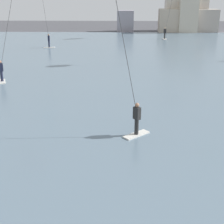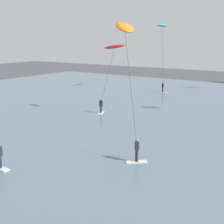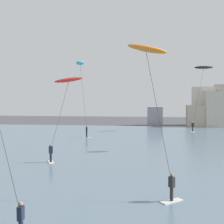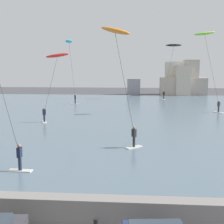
{
  "view_description": "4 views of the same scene",
  "coord_description": "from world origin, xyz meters",
  "views": [
    {
      "loc": [
        0.73,
        1.0,
        6.67
      ],
      "look_at": [
        0.4,
        12.52,
        2.37
      ],
      "focal_mm": 52.39,
      "sensor_mm": 36.0,
      "label": 1
    },
    {
      "loc": [
        10.19,
        -0.49,
        8.02
      ],
      "look_at": [
        -0.23,
        15.06,
        3.4
      ],
      "focal_mm": 46.69,
      "sensor_mm": 36.0,
      "label": 2
    },
    {
      "loc": [
        0.15,
        -3.8,
        6.42
      ],
      "look_at": [
        -2.21,
        18.19,
        5.03
      ],
      "focal_mm": 54.46,
      "sensor_mm": 36.0,
      "label": 3
    },
    {
      "loc": [
        1.48,
        -6.71,
        6.26
      ],
      "look_at": [
        0.2,
        10.43,
        3.6
      ],
      "focal_mm": 47.92,
      "sensor_mm": 36.0,
      "label": 4
    }
  ],
  "objects": [
    {
      "name": "seawall_barrier",
      "position": [
        0.0,
        4.36,
        0.55
      ],
      "size": [
        60.0,
        0.7,
        1.1
      ],
      "primitive_type": "cube",
      "color": "gray",
      "rests_on": "ground"
    },
    {
      "name": "water_bay",
      "position": [
        0.0,
        31.06,
        0.05
      ],
      "size": [
        84.0,
        52.0,
        0.1
      ],
      "primitive_type": "cube",
      "color": "slate",
      "rests_on": "ground"
    },
    {
      "name": "far_shore_buildings",
      "position": [
        11.17,
        59.05,
        2.82
      ],
      "size": [
        16.91,
        5.38,
        7.56
      ],
      "color": "gray",
      "rests_on": "ground"
    },
    {
      "name": "kitesurfer_cyan",
      "position": [
        -9.08,
        42.07,
        9.36
      ],
      "size": [
        2.53,
        3.43,
        10.38
      ],
      "color": "silver",
      "rests_on": "water_bay"
    },
    {
      "name": "kitesurfer_black",
      "position": [
        8.61,
        50.79,
        9.32
      ],
      "size": [
        3.9,
        4.08,
        10.32
      ],
      "color": "silver",
      "rests_on": "water_bay"
    },
    {
      "name": "kitesurfer_orange",
      "position": [
        0.1,
        16.15,
        8.26
      ],
      "size": [
        3.74,
        3.61,
        9.4
      ],
      "color": "silver",
      "rests_on": "water_bay"
    },
    {
      "name": "kitesurfer_red",
      "position": [
        -7.01,
        25.29,
        6.46
      ],
      "size": [
        3.35,
        1.5,
        7.63
      ],
      "color": "silver",
      "rests_on": "water_bay"
    },
    {
      "name": "kitesurfer_lime",
      "position": [
        10.58,
        33.06,
        9.23
      ],
      "size": [
        4.54,
        2.07,
        10.62
      ],
      "color": "silver",
      "rests_on": "water_bay"
    }
  ]
}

